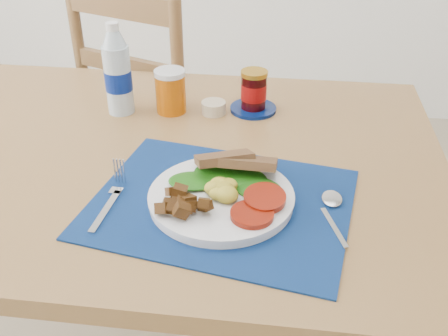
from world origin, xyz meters
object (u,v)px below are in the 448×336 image
breakfast_plate (218,195)px  chair_far (153,96)px  juice_glass (171,92)px  jam_on_saucer (254,93)px  water_bottle (118,74)px

breakfast_plate → chair_far: bearing=100.5°
juice_glass → jam_on_saucer: (0.20, 0.03, -0.00)m
chair_far → jam_on_saucer: chair_far is taller
chair_far → water_bottle: chair_far is taller
chair_far → juice_glass: (0.17, -0.42, 0.21)m
water_bottle → breakfast_plate: bearing=-50.8°
breakfast_plate → jam_on_saucer: 0.41m
breakfast_plate → water_bottle: water_bottle is taller
breakfast_plate → juice_glass: (-0.17, 0.38, 0.03)m
chair_far → juice_glass: chair_far is taller
chair_far → water_bottle: size_ratio=5.21×
breakfast_plate → jam_on_saucer: bearing=73.1°
breakfast_plate → water_bottle: size_ratio=1.19×
chair_far → juice_glass: 0.50m
chair_far → jam_on_saucer: bearing=154.6°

